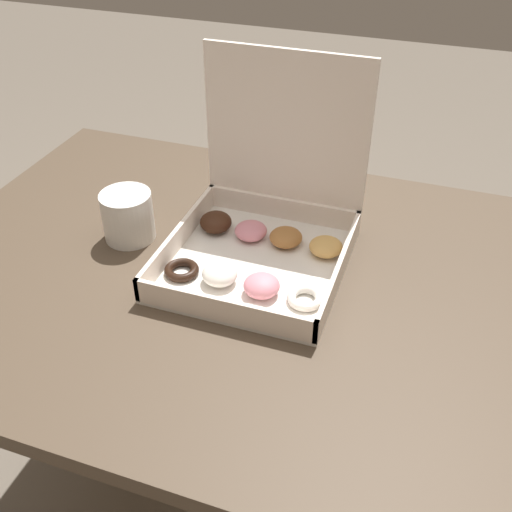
{
  "coord_description": "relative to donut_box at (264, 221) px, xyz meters",
  "views": [
    {
      "loc": [
        0.31,
        -0.76,
        1.41
      ],
      "look_at": [
        0.04,
        0.03,
        0.79
      ],
      "focal_mm": 42.0,
      "sensor_mm": 36.0,
      "label": 1
    }
  ],
  "objects": [
    {
      "name": "donut_box",
      "position": [
        0.0,
        0.0,
        0.0
      ],
      "size": [
        0.3,
        0.33,
        0.33
      ],
      "color": "silver",
      "rests_on": "dining_table"
    },
    {
      "name": "coffee_mug",
      "position": [
        -0.25,
        -0.04,
        -0.02
      ],
      "size": [
        0.09,
        0.09,
        0.09
      ],
      "color": "white",
      "rests_on": "dining_table"
    },
    {
      "name": "dining_table",
      "position": [
        -0.04,
        -0.07,
        -0.18
      ],
      "size": [
        1.11,
        0.84,
        0.77
      ],
      "color": "#4C3D2D",
      "rests_on": "ground_plane"
    },
    {
      "name": "ground_plane",
      "position": [
        -0.04,
        -0.07,
        -0.84
      ],
      "size": [
        8.0,
        8.0,
        0.0
      ],
      "primitive_type": "plane",
      "color": "#6B6054"
    }
  ]
}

